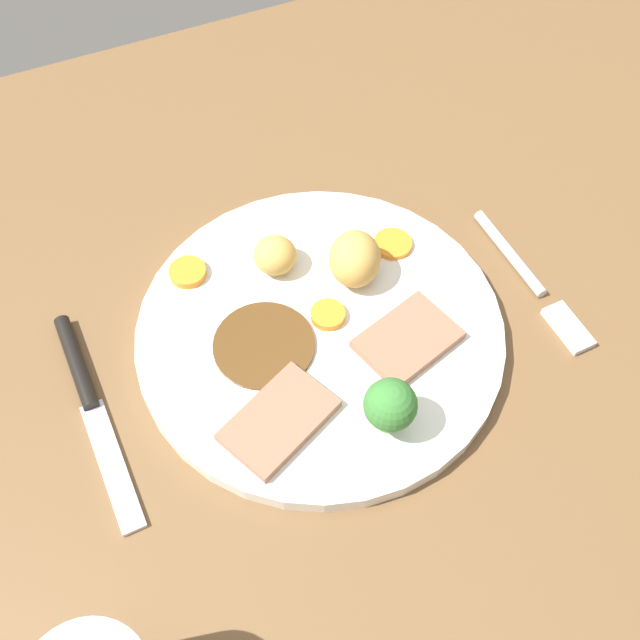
{
  "coord_description": "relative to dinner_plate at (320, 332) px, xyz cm",
  "views": [
    {
      "loc": [
        16.71,
        28.95,
        54.04
      ],
      "look_at": [
        3.77,
        -0.52,
        6.0
      ],
      "focal_mm": 42.94,
      "sensor_mm": 36.0,
      "label": 1
    }
  ],
  "objects": [
    {
      "name": "dinner_plate",
      "position": [
        0.0,
        0.0,
        0.0
      ],
      "size": [
        28.34,
        28.34,
        1.4
      ],
      "primitive_type": "cylinder",
      "color": "white",
      "rests_on": "dining_table"
    },
    {
      "name": "roast_potato_left",
      "position": [
        -4.52,
        -3.52,
        2.78
      ],
      "size": [
        5.85,
        6.12,
        4.16
      ],
      "primitive_type": "ellipsoid",
      "rotation": [
        0.0,
        0.0,
        4.23
      ],
      "color": "tan",
      "rests_on": "dinner_plate"
    },
    {
      "name": "meat_slice_under",
      "position": [
        -5.51,
        3.91,
        1.1
      ],
      "size": [
        8.43,
        7.03,
        0.8
      ],
      "primitive_type": "cube",
      "rotation": [
        0.0,
        0.0,
        3.44
      ],
      "color": "#9E664C",
      "rests_on": "dinner_plate"
    },
    {
      "name": "carrot_coin_back",
      "position": [
        7.67,
        -8.91,
        1.02
      ],
      "size": [
        2.98,
        2.98,
        0.65
      ],
      "primitive_type": "cylinder",
      "color": "orange",
      "rests_on": "dinner_plate"
    },
    {
      "name": "carrot_coin_front",
      "position": [
        -8.75,
        -4.99,
        0.92
      ],
      "size": [
        3.17,
        3.17,
        0.44
      ],
      "primitive_type": "cylinder",
      "color": "orange",
      "rests_on": "dinner_plate"
    },
    {
      "name": "dining_table",
      "position": [
        -3.77,
        0.52,
        -2.5
      ],
      "size": [
        120.0,
        84.0,
        3.6
      ],
      "primitive_type": "cube",
      "color": "brown",
      "rests_on": "ground"
    },
    {
      "name": "carrot_coin_side",
      "position": [
        -0.93,
        -0.61,
        1.02
      ],
      "size": [
        2.71,
        2.71,
        0.64
      ],
      "primitive_type": "cylinder",
      "color": "orange",
      "rests_on": "dinner_plate"
    },
    {
      "name": "fork",
      "position": [
        -17.91,
        2.37,
        -0.31
      ],
      "size": [
        2.18,
        15.3,
        0.9
      ],
      "rotation": [
        0.0,
        0.0,
        1.61
      ],
      "color": "silver",
      "rests_on": "dining_table"
    },
    {
      "name": "knife",
      "position": [
        17.88,
        -1.7,
        -0.25
      ],
      "size": [
        2.03,
        18.54,
        1.2
      ],
      "rotation": [
        0.0,
        0.0,
        1.6
      ],
      "color": "black",
      "rests_on": "dining_table"
    },
    {
      "name": "broccoli_floret",
      "position": [
        -1.05,
        9.44,
        3.53
      ],
      "size": [
        3.73,
        3.73,
        4.84
      ],
      "color": "#8CB766",
      "rests_on": "dinner_plate"
    },
    {
      "name": "gravy_pool",
      "position": [
        4.55,
        -0.16,
        0.85
      ],
      "size": [
        7.74,
        7.74,
        0.3
      ],
      "primitive_type": "cylinder",
      "color": "#563819",
      "rests_on": "dinner_plate"
    },
    {
      "name": "meat_slice_main",
      "position": [
        5.91,
        6.24,
        1.1
      ],
      "size": [
        9.26,
        7.79,
        0.8
      ],
      "primitive_type": "cube",
      "rotation": [
        0.0,
        0.0,
        3.57
      ],
      "color": "#9E664C",
      "rests_on": "dinner_plate"
    },
    {
      "name": "roast_potato_right",
      "position": [
        0.9,
        -6.85,
        2.15
      ],
      "size": [
        4.86,
        4.86,
        2.9
      ],
      "primitive_type": "ellipsoid",
      "rotation": [
        0.0,
        0.0,
        3.85
      ],
      "color": "tan",
      "rests_on": "dinner_plate"
    }
  ]
}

